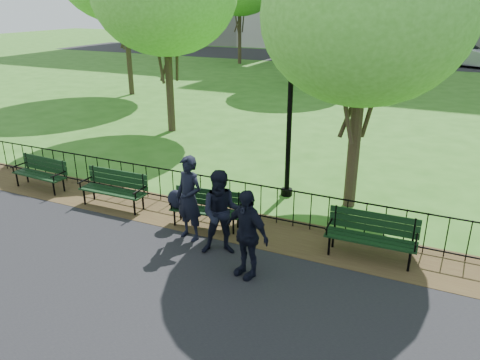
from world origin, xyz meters
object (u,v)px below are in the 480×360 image
at_px(park_bench_left_a, 115,185).
at_px(taxi, 320,48).
at_px(person_mid, 222,213).
at_px(sedan_dark, 469,55).
at_px(park_bench_left_b, 41,170).
at_px(park_bench_right_a, 372,231).
at_px(person_left, 189,198).
at_px(sedan_silver, 478,59).
at_px(person_right, 246,234).
at_px(lamppost, 289,116).
at_px(tree_near_e, 366,16).
at_px(park_bench_main, 192,202).

xyz_separation_m(park_bench_left_a, taxi, (-4.44, 33.84, 0.18)).
bearing_deg(person_mid, sedan_dark, 58.21).
bearing_deg(sedan_dark, park_bench_left_b, 165.03).
height_order(park_bench_right_a, person_left, person_left).
distance_m(person_mid, sedan_silver, 33.00).
bearing_deg(taxi, person_left, -161.30).
xyz_separation_m(person_mid, person_right, (0.78, -0.54, -0.03)).
xyz_separation_m(park_bench_left_a, lamppost, (3.64, 2.48, 1.57)).
height_order(park_bench_left_a, person_mid, person_mid).
bearing_deg(park_bench_left_a, person_mid, -16.34).
relative_size(park_bench_right_a, person_right, 1.04).
relative_size(sedan_silver, sedan_dark, 0.72).
distance_m(park_bench_right_a, person_mid, 3.00).
height_order(park_bench_right_a, tree_near_e, tree_near_e).
bearing_deg(lamppost, taxi, 104.44).
relative_size(tree_near_e, person_left, 3.52).
bearing_deg(sedan_dark, lamppost, 174.93).
distance_m(tree_near_e, person_right, 5.54).
relative_size(tree_near_e, sedan_dark, 1.16).
bearing_deg(person_right, park_bench_left_a, 179.75).
bearing_deg(person_right, park_bench_main, 164.17).
height_order(person_left, taxi, person_left).
height_order(park_bench_left_a, tree_near_e, tree_near_e).
xyz_separation_m(park_bench_main, park_bench_right_a, (3.96, 0.28, -0.01)).
bearing_deg(sedan_dark, person_left, 173.82).
height_order(park_bench_main, person_left, person_left).
bearing_deg(tree_near_e, sedan_dark, 85.37).
bearing_deg(person_left, tree_near_e, 63.61).
height_order(person_left, sedan_dark, person_left).
xyz_separation_m(park_bench_main, taxi, (-6.72, 33.95, 0.17)).
bearing_deg(sedan_dark, sedan_silver, -143.07).
height_order(person_left, person_right, person_left).
bearing_deg(park_bench_left_b, lamppost, 23.59).
height_order(tree_near_e, sedan_dark, tree_near_e).
height_order(park_bench_main, lamppost, lamppost).
bearing_deg(park_bench_left_a, sedan_silver, 74.18).
height_order(park_bench_right_a, person_right, person_right).
relative_size(park_bench_left_a, sedan_silver, 0.43).
distance_m(park_bench_main, sedan_silver, 32.38).
xyz_separation_m(park_bench_main, person_mid, (1.19, -0.83, 0.31)).
height_order(person_mid, sedan_dark, person_mid).
distance_m(park_bench_left_b, person_mid, 6.17).
distance_m(person_right, sedan_silver, 33.44).
xyz_separation_m(park_bench_left_a, park_bench_right_a, (6.24, 0.16, 0.01)).
xyz_separation_m(park_bench_right_a, person_right, (-1.99, -1.65, 0.30)).
distance_m(park_bench_main, person_right, 2.42).
xyz_separation_m(park_bench_right_a, tree_near_e, (-0.95, 2.37, 3.96)).
xyz_separation_m(person_left, taxi, (-6.99, 34.51, -0.19)).
bearing_deg(lamppost, person_left, -109.00).
bearing_deg(park_bench_left_a, sedan_dark, 75.64).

